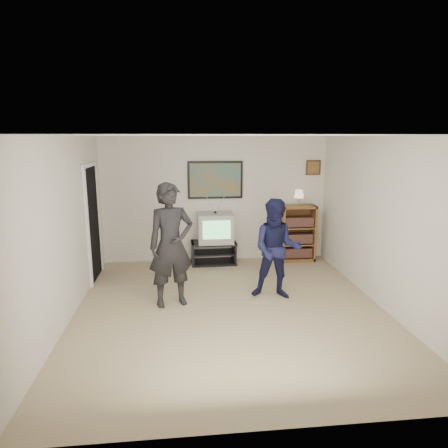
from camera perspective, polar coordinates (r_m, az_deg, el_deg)
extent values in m
cube|color=#93825D|center=(6.01, 0.89, -12.10)|extent=(4.50, 5.00, 0.01)
cube|color=white|center=(5.47, 0.97, 12.50)|extent=(4.50, 5.00, 0.01)
cube|color=beige|center=(8.05, -1.26, 3.49)|extent=(4.50, 0.01, 2.50)
cube|color=beige|center=(5.78, -21.78, -0.87)|extent=(0.01, 5.00, 2.50)
cube|color=beige|center=(6.29, 21.73, 0.13)|extent=(0.01, 5.00, 2.50)
cube|color=black|center=(7.95, -1.51, -2.69)|extent=(0.90, 0.51, 0.04)
cube|color=black|center=(8.07, -1.50, -5.47)|extent=(0.90, 0.51, 0.04)
cube|color=black|center=(7.99, -4.48, -4.17)|extent=(0.05, 0.48, 0.45)
cube|color=black|center=(8.05, 1.45, -4.00)|extent=(0.05, 0.48, 0.45)
imported|color=black|center=(5.93, -7.58, -3.02)|extent=(0.78, 0.62, 1.85)
imported|color=#131536|center=(6.23, 7.53, -3.59)|extent=(0.88, 0.76, 1.57)
cube|color=white|center=(6.12, -7.36, -0.27)|extent=(0.08, 0.13, 0.04)
cube|color=white|center=(6.34, 6.75, -1.08)|extent=(0.08, 0.13, 0.04)
cube|color=black|center=(7.98, -1.26, 6.31)|extent=(1.10, 0.03, 0.75)
cube|color=white|center=(7.93, -5.28, 8.40)|extent=(0.28, 0.02, 0.14)
cube|color=#3D1E13|center=(8.37, 12.64, 7.88)|extent=(0.30, 0.03, 0.30)
cube|color=black|center=(7.35, -18.26, 0.04)|extent=(0.03, 0.85, 2.00)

